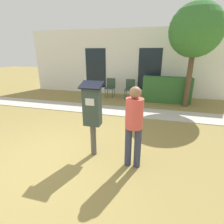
{
  "coord_description": "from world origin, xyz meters",
  "views": [
    {
      "loc": [
        1.92,
        -2.56,
        2.14
      ],
      "look_at": [
        1.1,
        0.46,
        1.05
      ],
      "focal_mm": 28.0,
      "sensor_mm": 36.0,
      "label": 1
    }
  ],
  "objects_px": {
    "outdoor_chair_middle": "(130,87)",
    "parking_meter": "(92,110)",
    "person_standing": "(134,122)",
    "outdoor_chair_left": "(110,86)"
  },
  "relations": [
    {
      "from": "outdoor_chair_left",
      "to": "outdoor_chair_middle",
      "type": "bearing_deg",
      "value": -21.56
    },
    {
      "from": "person_standing",
      "to": "parking_meter",
      "type": "bearing_deg",
      "value": 178.86
    },
    {
      "from": "parking_meter",
      "to": "outdoor_chair_left",
      "type": "xyz_separation_m",
      "value": [
        -1.06,
        5.12,
        -0.49
      ]
    },
    {
      "from": "outdoor_chair_middle",
      "to": "parking_meter",
      "type": "bearing_deg",
      "value": -81.85
    },
    {
      "from": "outdoor_chair_left",
      "to": "outdoor_chair_middle",
      "type": "height_order",
      "value": "same"
    },
    {
      "from": "person_standing",
      "to": "outdoor_chair_middle",
      "type": "height_order",
      "value": "person_standing"
    },
    {
      "from": "parking_meter",
      "to": "outdoor_chair_middle",
      "type": "distance_m",
      "value": 5.06
    },
    {
      "from": "parking_meter",
      "to": "outdoor_chair_middle",
      "type": "height_order",
      "value": "parking_meter"
    },
    {
      "from": "parking_meter",
      "to": "outdoor_chair_middle",
      "type": "bearing_deg",
      "value": 90.83
    },
    {
      "from": "parking_meter",
      "to": "outdoor_chair_left",
      "type": "height_order",
      "value": "parking_meter"
    }
  ]
}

